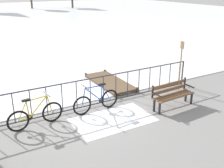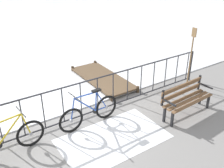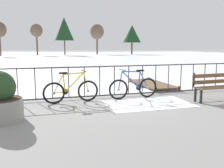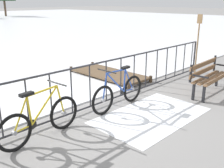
% 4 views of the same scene
% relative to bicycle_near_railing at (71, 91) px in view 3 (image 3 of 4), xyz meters
% --- Properties ---
extents(ground_plane, '(160.00, 160.00, 0.00)m').
position_rel_bicycle_near_railing_xyz_m(ground_plane, '(1.75, 0.40, -0.37)').
color(ground_plane, gray).
extents(frozen_pond, '(80.00, 56.00, 0.03)m').
position_rel_bicycle_near_railing_xyz_m(frozen_pond, '(1.75, 28.80, -0.35)').
color(frozen_pond, white).
rests_on(frozen_pond, ground).
extents(snow_patch, '(2.54, 1.53, 0.01)m').
position_rel_bicycle_near_railing_xyz_m(snow_patch, '(2.21, -0.80, -0.36)').
color(snow_patch, white).
rests_on(snow_patch, ground).
extents(railing_fence, '(9.06, 0.06, 1.07)m').
position_rel_bicycle_near_railing_xyz_m(railing_fence, '(1.75, 0.40, 0.19)').
color(railing_fence, '#2D2D33').
rests_on(railing_fence, ground).
extents(bicycle_near_railing, '(1.71, 0.52, 0.97)m').
position_rel_bicycle_near_railing_xyz_m(bicycle_near_railing, '(0.00, 0.00, 0.00)').
color(bicycle_near_railing, black).
rests_on(bicycle_near_railing, ground).
extents(bicycle_second, '(1.71, 0.52, 0.97)m').
position_rel_bicycle_near_railing_xyz_m(bicycle_second, '(2.04, 0.02, 0.00)').
color(bicycle_second, black).
rests_on(bicycle_second, ground).
extents(park_bench, '(1.62, 0.56, 0.89)m').
position_rel_bicycle_near_railing_xyz_m(park_bench, '(4.47, -0.97, 0.14)').
color(park_bench, brown).
rests_on(park_bench, ground).
extents(planter_with_shrub, '(1.03, 1.03, 1.17)m').
position_rel_bicycle_near_railing_xyz_m(planter_with_shrub, '(-1.81, -1.38, 0.13)').
color(planter_with_shrub, gray).
rests_on(planter_with_shrub, ground).
extents(wooden_dock, '(1.10, 2.77, 0.20)m').
position_rel_bicycle_near_railing_xyz_m(wooden_dock, '(3.69, 2.03, -0.25)').
color(wooden_dock, brown).
rests_on(wooden_dock, ground).
extents(tree_centre, '(2.11, 2.11, 5.49)m').
position_rel_bicycle_near_railing_xyz_m(tree_centre, '(-1.05, 38.56, 3.90)').
color(tree_centre, brown).
rests_on(tree_centre, ground).
extents(tree_east_mid, '(3.46, 3.46, 5.60)m').
position_rel_bicycle_near_railing_xyz_m(tree_east_mid, '(16.53, 37.69, 3.57)').
color(tree_east_mid, brown).
rests_on(tree_east_mid, ground).
extents(tree_far_east, '(3.27, 3.27, 6.55)m').
position_rel_bicycle_near_railing_xyz_m(tree_far_east, '(3.59, 36.81, 4.20)').
color(tree_far_east, brown).
rests_on(tree_far_east, ground).
extents(tree_extra, '(2.67, 2.67, 5.83)m').
position_rel_bicycle_near_railing_xyz_m(tree_extra, '(10.16, 40.00, 3.95)').
color(tree_extra, brown).
rests_on(tree_extra, ground).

